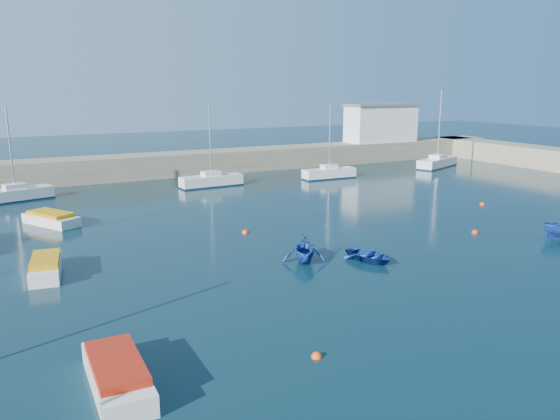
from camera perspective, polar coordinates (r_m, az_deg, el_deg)
name	(u,v)px	position (r m, az deg, el deg)	size (l,w,h in m)	color
ground	(470,317)	(26.76, 19.27, -10.48)	(220.00, 220.00, 0.00)	#0A232E
back_wall	(175,164)	(65.83, -10.90, 4.73)	(96.00, 4.50, 2.60)	#78715B
right_arm	(531,156)	(79.54, 24.71, 5.15)	(4.50, 32.00, 2.60)	#78715B
harbor_office	(381,124)	(79.25, 10.49, 8.84)	(10.00, 4.00, 5.00)	silver
sailboat_5	(15,194)	(55.44, -25.94, 1.49)	(6.73, 3.46, 8.58)	silver
sailboat_6	(211,180)	(57.68, -7.19, 3.09)	(6.71, 2.24, 8.75)	silver
sailboat_7	(329,173)	(62.53, 5.15, 3.88)	(6.28, 1.93, 8.29)	silver
sailboat_8	(437,162)	(73.90, 16.11, 4.82)	(7.78, 4.81, 9.86)	silver
motorboat_0	(117,374)	(20.51, -16.66, -16.11)	(1.76, 4.89, 1.09)	silver
motorboat_1	(46,267)	(33.01, -23.27, -5.47)	(2.10, 4.50, 1.06)	silver
motorboat_2	(51,219)	(44.81, -22.80, -0.83)	(3.94, 5.09, 1.01)	silver
dinghy_center	(369,256)	(33.27, 9.30, -4.73)	(2.26, 3.16, 0.65)	navy
dinghy_left	(305,249)	(32.61, 2.58, -4.05)	(2.66, 3.08, 1.62)	navy
buoy_0	(317,357)	(21.92, 3.86, -15.11)	(0.44, 0.44, 0.44)	#FF3C0D
buoy_1	(475,233)	(41.53, 19.71, -2.27)	(0.50, 0.50, 0.50)	red
buoy_3	(245,233)	(39.17, -3.64, -2.41)	(0.48, 0.48, 0.48)	#FF3C0D
buoy_4	(482,205)	(51.63, 20.39, 0.52)	(0.49, 0.49, 0.49)	red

